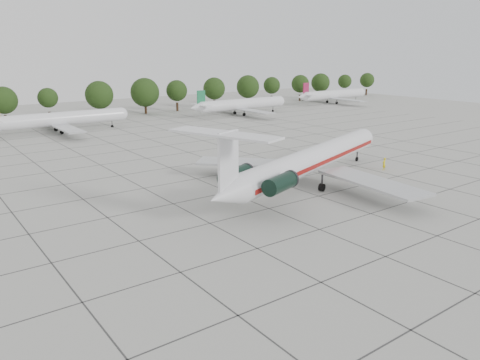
{
  "coord_description": "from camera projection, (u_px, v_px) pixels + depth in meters",
  "views": [
    {
      "loc": [
        -32.57,
        -38.82,
        17.43
      ],
      "look_at": [
        -2.9,
        1.64,
        3.5
      ],
      "focal_mm": 35.0,
      "sensor_mm": 36.0,
      "label": 1
    }
  ],
  "objects": [
    {
      "name": "bg_airliner_c",
      "position": [
        61.0,
        119.0,
        102.43
      ],
      "size": [
        28.24,
        27.2,
        7.4
      ],
      "color": "silver",
      "rests_on": "ground"
    },
    {
      "name": "ground_crew",
      "position": [
        384.0,
        164.0,
        70.44
      ],
      "size": [
        0.76,
        0.57,
        1.88
      ],
      "primitive_type": "imported",
      "rotation": [
        0.0,
        0.0,
        3.33
      ],
      "color": "yellow",
      "rests_on": "ground"
    },
    {
      "name": "main_airliner",
      "position": [
        307.0,
        161.0,
        61.01
      ],
      "size": [
        41.01,
        31.26,
        9.85
      ],
      "rotation": [
        0.0,
        0.0,
        0.33
      ],
      "color": "silver",
      "rests_on": "ground"
    },
    {
      "name": "apron_joints",
      "position": [
        200.0,
        180.0,
        65.04
      ],
      "size": [
        170.0,
        170.0,
        0.02
      ],
      "primitive_type": "cube",
      "color": "#383838",
      "rests_on": "ground"
    },
    {
      "name": "bg_airliner_e",
      "position": [
        334.0,
        95.0,
        159.06
      ],
      "size": [
        28.24,
        27.2,
        7.4
      ],
      "color": "silver",
      "rests_on": "ground"
    },
    {
      "name": "tree_line",
      "position": [
        3.0,
        100.0,
        111.17
      ],
      "size": [
        249.86,
        8.44,
        10.22
      ],
      "color": "#332114",
      "rests_on": "ground"
    },
    {
      "name": "ground",
      "position": [
        269.0,
        209.0,
        53.38
      ],
      "size": [
        260.0,
        260.0,
        0.0
      ],
      "primitive_type": "plane",
      "color": "#A7A79F",
      "rests_on": "ground"
    },
    {
      "name": "bg_airliner_d",
      "position": [
        242.0,
        104.0,
        130.38
      ],
      "size": [
        28.24,
        27.2,
        7.4
      ],
      "color": "silver",
      "rests_on": "ground"
    }
  ]
}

